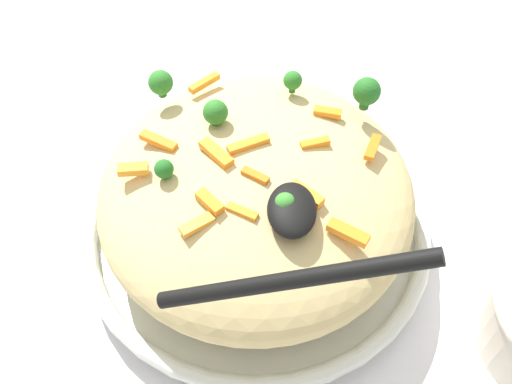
# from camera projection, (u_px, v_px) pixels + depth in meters

# --- Properties ---
(ground_plane) EXTENTS (2.40, 2.40, 0.00)m
(ground_plane) POSITION_uv_depth(u_px,v_px,m) (256.00, 238.00, 0.60)
(ground_plane) COLOR silver
(serving_bowl) EXTENTS (0.35, 0.35, 0.04)m
(serving_bowl) POSITION_uv_depth(u_px,v_px,m) (256.00, 227.00, 0.58)
(serving_bowl) COLOR silver
(serving_bowl) RESTS_ON ground_plane
(pasta_mound) EXTENTS (0.31, 0.30, 0.10)m
(pasta_mound) POSITION_uv_depth(u_px,v_px,m) (256.00, 191.00, 0.54)
(pasta_mound) COLOR #D1BA7A
(pasta_mound) RESTS_ON serving_bowl
(carrot_piece_0) EXTENTS (0.03, 0.03, 0.01)m
(carrot_piece_0) POSITION_uv_depth(u_px,v_px,m) (306.00, 194.00, 0.48)
(carrot_piece_0) COLOR orange
(carrot_piece_0) RESTS_ON pasta_mound
(carrot_piece_1) EXTENTS (0.03, 0.02, 0.01)m
(carrot_piece_1) POSITION_uv_depth(u_px,v_px,m) (373.00, 147.00, 0.51)
(carrot_piece_1) COLOR orange
(carrot_piece_1) RESTS_ON pasta_mound
(carrot_piece_2) EXTENTS (0.01, 0.03, 0.01)m
(carrot_piece_2) POSITION_uv_depth(u_px,v_px,m) (133.00, 169.00, 0.50)
(carrot_piece_2) COLOR orange
(carrot_piece_2) RESTS_ON pasta_mound
(carrot_piece_3) EXTENTS (0.01, 0.03, 0.01)m
(carrot_piece_3) POSITION_uv_depth(u_px,v_px,m) (328.00, 112.00, 0.54)
(carrot_piece_3) COLOR orange
(carrot_piece_3) RESTS_ON pasta_mound
(carrot_piece_4) EXTENTS (0.02, 0.03, 0.01)m
(carrot_piece_4) POSITION_uv_depth(u_px,v_px,m) (315.00, 144.00, 0.51)
(carrot_piece_4) COLOR orange
(carrot_piece_4) RESTS_ON pasta_mound
(carrot_piece_5) EXTENTS (0.02, 0.03, 0.01)m
(carrot_piece_5) POSITION_uv_depth(u_px,v_px,m) (242.00, 212.00, 0.47)
(carrot_piece_5) COLOR orange
(carrot_piece_5) RESTS_ON pasta_mound
(carrot_piece_6) EXTENTS (0.02, 0.04, 0.01)m
(carrot_piece_6) POSITION_uv_depth(u_px,v_px,m) (248.00, 144.00, 0.51)
(carrot_piece_6) COLOR orange
(carrot_piece_6) RESTS_ON pasta_mound
(carrot_piece_7) EXTENTS (0.02, 0.03, 0.01)m
(carrot_piece_7) POSITION_uv_depth(u_px,v_px,m) (197.00, 224.00, 0.46)
(carrot_piece_7) COLOR orange
(carrot_piece_7) RESTS_ON pasta_mound
(carrot_piece_8) EXTENTS (0.02, 0.03, 0.01)m
(carrot_piece_8) POSITION_uv_depth(u_px,v_px,m) (256.00, 176.00, 0.49)
(carrot_piece_8) COLOR orange
(carrot_piece_8) RESTS_ON pasta_mound
(carrot_piece_9) EXTENTS (0.02, 0.04, 0.01)m
(carrot_piece_9) POSITION_uv_depth(u_px,v_px,m) (158.00, 141.00, 0.52)
(carrot_piece_9) COLOR orange
(carrot_piece_9) RESTS_ON pasta_mound
(carrot_piece_10) EXTENTS (0.03, 0.03, 0.01)m
(carrot_piece_10) POSITION_uv_depth(u_px,v_px,m) (216.00, 157.00, 0.50)
(carrot_piece_10) COLOR orange
(carrot_piece_10) RESTS_ON pasta_mound
(carrot_piece_11) EXTENTS (0.03, 0.03, 0.01)m
(carrot_piece_11) POSITION_uv_depth(u_px,v_px,m) (204.00, 83.00, 0.57)
(carrot_piece_11) COLOR orange
(carrot_piece_11) RESTS_ON pasta_mound
(carrot_piece_12) EXTENTS (0.03, 0.03, 0.01)m
(carrot_piece_12) POSITION_uv_depth(u_px,v_px,m) (210.00, 202.00, 0.47)
(carrot_piece_12) COLOR orange
(carrot_piece_12) RESTS_ON pasta_mound
(carrot_piece_13) EXTENTS (0.03, 0.03, 0.01)m
(carrot_piece_13) POSITION_uv_depth(u_px,v_px,m) (348.00, 233.00, 0.45)
(carrot_piece_13) COLOR orange
(carrot_piece_13) RESTS_ON pasta_mound
(broccoli_floret_0) EXTENTS (0.02, 0.02, 0.02)m
(broccoli_floret_0) POSITION_uv_depth(u_px,v_px,m) (285.00, 203.00, 0.46)
(broccoli_floret_0) COLOR #377928
(broccoli_floret_0) RESTS_ON pasta_mound
(broccoli_floret_1) EXTENTS (0.02, 0.02, 0.03)m
(broccoli_floret_1) POSITION_uv_depth(u_px,v_px,m) (161.00, 83.00, 0.55)
(broccoli_floret_1) COLOR #296820
(broccoli_floret_1) RESTS_ON pasta_mound
(broccoli_floret_2) EXTENTS (0.02, 0.02, 0.02)m
(broccoli_floret_2) POSITION_uv_depth(u_px,v_px,m) (164.00, 169.00, 0.49)
(broccoli_floret_2) COLOR #205B1C
(broccoli_floret_2) RESTS_ON pasta_mound
(broccoli_floret_3) EXTENTS (0.03, 0.03, 0.03)m
(broccoli_floret_3) POSITION_uv_depth(u_px,v_px,m) (367.00, 92.00, 0.53)
(broccoli_floret_3) COLOR #205B1C
(broccoli_floret_3) RESTS_ON pasta_mound
(broccoli_floret_4) EXTENTS (0.02, 0.02, 0.03)m
(broccoli_floret_4) POSITION_uv_depth(u_px,v_px,m) (215.00, 112.00, 0.52)
(broccoli_floret_4) COLOR #296820
(broccoli_floret_4) RESTS_ON pasta_mound
(broccoli_floret_5) EXTENTS (0.02, 0.02, 0.02)m
(broccoli_floret_5) POSITION_uv_depth(u_px,v_px,m) (293.00, 81.00, 0.55)
(broccoli_floret_5) COLOR #296820
(broccoli_floret_5) RESTS_ON pasta_mound
(serving_spoon) EXTENTS (0.13, 0.18, 0.10)m
(serving_spoon) POSITION_uv_depth(u_px,v_px,m) (291.00, 235.00, 0.42)
(serving_spoon) COLOR black
(serving_spoon) RESTS_ON pasta_mound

